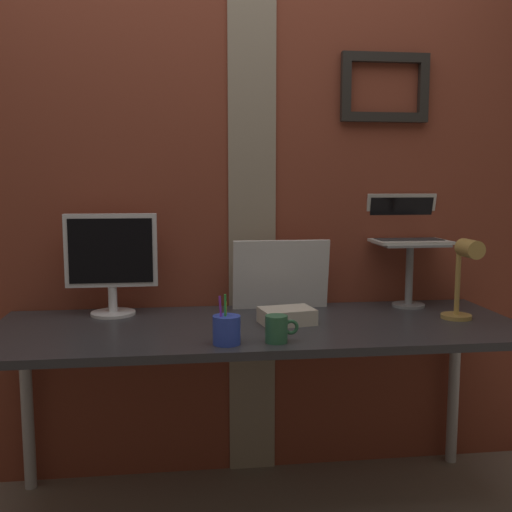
% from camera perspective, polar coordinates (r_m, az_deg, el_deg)
% --- Properties ---
extents(brick_wall_back, '(3.51, 0.16, 2.43)m').
position_cam_1_polar(brick_wall_back, '(2.61, -3.81, 5.45)').
color(brick_wall_back, brown).
rests_on(brick_wall_back, ground_plane).
extents(desk, '(2.01, 0.72, 0.76)m').
position_cam_1_polar(desk, '(2.29, 0.32, -8.27)').
color(desk, '#333338').
rests_on(desk, ground_plane).
extents(monitor, '(0.37, 0.18, 0.41)m').
position_cam_1_polar(monitor, '(2.46, -13.75, -0.09)').
color(monitor, white).
rests_on(monitor, desk).
extents(laptop_stand, '(0.28, 0.22, 0.28)m').
position_cam_1_polar(laptop_stand, '(2.64, 14.57, -0.77)').
color(laptop_stand, gray).
rests_on(laptop_stand, desk).
extents(laptop, '(0.32, 0.26, 0.21)m').
position_cam_1_polar(laptop, '(2.68, 14.17, 2.59)').
color(laptop, silver).
rests_on(laptop, laptop_stand).
extents(whiteboard_panel, '(0.41, 0.06, 0.30)m').
position_cam_1_polar(whiteboard_panel, '(2.51, 2.42, -1.80)').
color(whiteboard_panel, white).
rests_on(whiteboard_panel, desk).
extents(desk_lamp, '(0.12, 0.20, 0.32)m').
position_cam_1_polar(desk_lamp, '(2.42, 19.42, -1.36)').
color(desk_lamp, tan).
rests_on(desk_lamp, desk).
extents(pen_cup, '(0.09, 0.09, 0.17)m').
position_cam_1_polar(pen_cup, '(1.99, -2.85, -7.09)').
color(pen_cup, blue).
rests_on(pen_cup, desk).
extents(coffee_mug, '(0.11, 0.08, 0.09)m').
position_cam_1_polar(coffee_mug, '(2.02, 2.06, -7.02)').
color(coffee_mug, '#33724C').
rests_on(coffee_mug, desk).
extents(paper_clutter_stack, '(0.22, 0.17, 0.06)m').
position_cam_1_polar(paper_clutter_stack, '(2.28, 2.98, -5.77)').
color(paper_clutter_stack, silver).
rests_on(paper_clutter_stack, desk).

